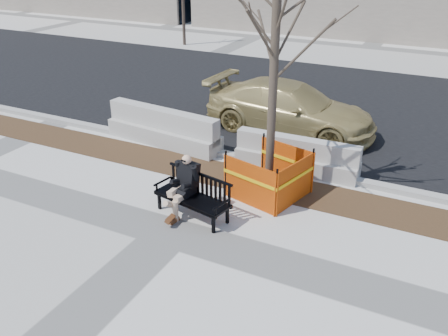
{
  "coord_description": "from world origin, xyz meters",
  "views": [
    {
      "loc": [
        4.31,
        -6.37,
        5.06
      ],
      "look_at": [
        0.48,
        1.3,
        0.89
      ],
      "focal_mm": 38.49,
      "sensor_mm": 36.0,
      "label": 1
    }
  ],
  "objects_px": {
    "bench": "(193,216)",
    "sedan": "(289,131)",
    "seated_man": "(186,211)",
    "jersey_barrier_right": "(295,170)",
    "tree_fence": "(268,194)",
    "jersey_barrier_left": "(164,143)"
  },
  "relations": [
    {
      "from": "bench",
      "to": "jersey_barrier_left",
      "type": "xyz_separation_m",
      "value": [
        -2.55,
        2.88,
        0.0
      ]
    },
    {
      "from": "bench",
      "to": "sedan",
      "type": "bearing_deg",
      "value": 99.73
    },
    {
      "from": "bench",
      "to": "tree_fence",
      "type": "relative_size",
      "value": 0.31
    },
    {
      "from": "tree_fence",
      "to": "jersey_barrier_left",
      "type": "bearing_deg",
      "value": 159.05
    },
    {
      "from": "bench",
      "to": "jersey_barrier_left",
      "type": "height_order",
      "value": "jersey_barrier_left"
    },
    {
      "from": "jersey_barrier_left",
      "to": "sedan",
      "type": "bearing_deg",
      "value": 46.47
    },
    {
      "from": "seated_man",
      "to": "sedan",
      "type": "distance_m",
      "value": 5.14
    },
    {
      "from": "seated_man",
      "to": "sedan",
      "type": "relative_size",
      "value": 0.25
    },
    {
      "from": "tree_fence",
      "to": "jersey_barrier_right",
      "type": "xyz_separation_m",
      "value": [
        0.15,
        1.37,
        0.0
      ]
    },
    {
      "from": "tree_fence",
      "to": "jersey_barrier_right",
      "type": "bearing_deg",
      "value": 83.68
    },
    {
      "from": "bench",
      "to": "tree_fence",
      "type": "distance_m",
      "value": 1.83
    },
    {
      "from": "tree_fence",
      "to": "seated_man",
      "type": "bearing_deg",
      "value": -130.77
    },
    {
      "from": "bench",
      "to": "sedan",
      "type": "relative_size",
      "value": 0.34
    },
    {
      "from": "jersey_barrier_left",
      "to": "tree_fence",
      "type": "bearing_deg",
      "value": -15.08
    },
    {
      "from": "seated_man",
      "to": "bench",
      "type": "bearing_deg",
      "value": -10.67
    },
    {
      "from": "seated_man",
      "to": "jersey_barrier_right",
      "type": "bearing_deg",
      "value": 75.26
    },
    {
      "from": "tree_fence",
      "to": "jersey_barrier_left",
      "type": "height_order",
      "value": "tree_fence"
    },
    {
      "from": "jersey_barrier_right",
      "to": "seated_man",
      "type": "bearing_deg",
      "value": -117.34
    },
    {
      "from": "tree_fence",
      "to": "jersey_barrier_right",
      "type": "distance_m",
      "value": 1.38
    },
    {
      "from": "seated_man",
      "to": "jersey_barrier_left",
      "type": "distance_m",
      "value": 3.64
    },
    {
      "from": "bench",
      "to": "jersey_barrier_right",
      "type": "height_order",
      "value": "bench"
    },
    {
      "from": "tree_fence",
      "to": "sedan",
      "type": "distance_m",
      "value": 3.79
    }
  ]
}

